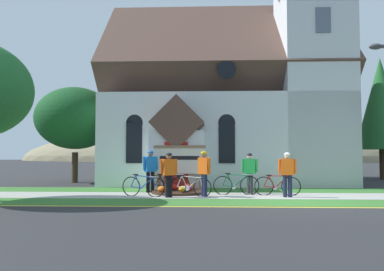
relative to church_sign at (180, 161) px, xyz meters
name	(u,v)px	position (x,y,z in m)	size (l,w,h in m)	color
ground	(276,190)	(4.20, 1.03, -1.29)	(140.00, 140.00, 0.00)	#2B2B2D
sidewalk_slab	(232,196)	(2.08, -1.32, -1.29)	(32.00, 2.04, 0.01)	#A8A59E
grass_verge	(236,202)	(2.08, -3.20, -1.29)	(32.00, 1.71, 0.01)	#38722D
church_lawn	(228,190)	(2.08, 0.75, -1.29)	(24.00, 2.11, 0.01)	#38722D
curb_paint_stripe	(238,207)	(2.08, -4.21, -1.29)	(28.00, 0.16, 0.01)	yellow
church_building	(232,106)	(2.61, 5.72, 3.06)	(12.96, 10.40, 11.89)	silver
church_sign	(180,161)	(0.00, 0.00, 0.00)	(2.21, 0.29, 1.95)	#7F6047
flower_bed	(179,191)	(0.01, -0.56, -1.20)	(2.15, 2.15, 0.34)	#382319
bicycle_silver	(236,185)	(2.28, -0.97, -0.90)	(1.79, 0.08, 0.86)	black
bicycle_red	(277,186)	(3.84, -1.18, -0.91)	(1.76, 0.12, 0.81)	black
bicycle_white	(168,184)	(-0.41, -0.81, -0.91)	(1.76, 0.35, 0.82)	black
bicycle_green	(190,186)	(0.49, -1.51, -0.92)	(1.65, 0.63, 0.82)	black
bicycle_yellow	(143,186)	(-1.25, -1.68, -0.90)	(1.68, 0.55, 0.86)	black
cyclist_in_white_jersey	(204,170)	(1.04, -1.68, -0.29)	(0.48, 0.67, 1.70)	#191E38
cyclist_in_blue_jersey	(250,170)	(2.85, -0.66, -0.35)	(0.61, 0.37, 1.62)	#2D2D33
cyclist_in_yellow_jersey	(169,171)	(-0.25, -1.99, -0.34)	(0.61, 0.43, 1.64)	black
cyclist_in_orange_jersey	(150,168)	(-1.19, -0.30, -0.27)	(0.56, 0.55, 1.73)	black
cyclist_in_green_jersey	(287,171)	(4.10, -1.75, -0.33)	(0.63, 0.32, 1.65)	#191E38
roadside_conifer	(381,103)	(12.01, 7.77, 3.42)	(3.07, 3.07, 7.60)	#3D2D1E
yard_deciduous_tree	(76,118)	(-6.11, 4.58, 2.25)	(4.34, 4.34, 5.25)	#3D2D1E
distant_hill	(266,160)	(14.27, 66.47, -1.29)	(108.09, 42.39, 16.32)	#847A5B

